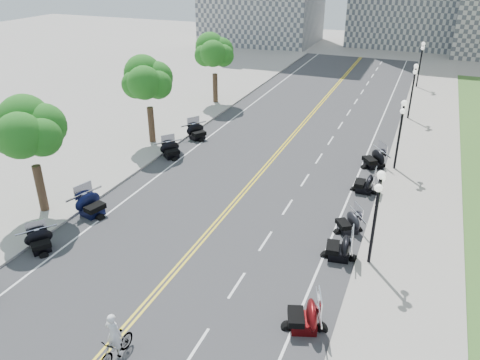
% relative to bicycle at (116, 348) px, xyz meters
% --- Properties ---
extents(ground, '(160.00, 160.00, 0.00)m').
position_rel_bicycle_xyz_m(ground, '(-0.67, 5.73, -0.57)').
color(ground, gray).
extents(road, '(16.00, 90.00, 0.01)m').
position_rel_bicycle_xyz_m(road, '(-0.67, 15.73, -0.56)').
color(road, '#333335').
rests_on(road, ground).
extents(centerline_yellow_a, '(0.12, 90.00, 0.00)m').
position_rel_bicycle_xyz_m(centerline_yellow_a, '(-0.79, 15.73, -0.56)').
color(centerline_yellow_a, yellow).
rests_on(centerline_yellow_a, road).
extents(centerline_yellow_b, '(0.12, 90.00, 0.00)m').
position_rel_bicycle_xyz_m(centerline_yellow_b, '(-0.55, 15.73, -0.56)').
color(centerline_yellow_b, yellow).
rests_on(centerline_yellow_b, road).
extents(edge_line_north, '(0.12, 90.00, 0.00)m').
position_rel_bicycle_xyz_m(edge_line_north, '(5.73, 15.73, -0.56)').
color(edge_line_north, white).
rests_on(edge_line_north, road).
extents(edge_line_south, '(0.12, 90.00, 0.00)m').
position_rel_bicycle_xyz_m(edge_line_south, '(-7.07, 15.73, -0.56)').
color(edge_line_south, white).
rests_on(edge_line_south, road).
extents(lane_dash_5, '(0.12, 2.00, 0.00)m').
position_rel_bicycle_xyz_m(lane_dash_5, '(2.53, 1.73, -0.56)').
color(lane_dash_5, white).
rests_on(lane_dash_5, road).
extents(lane_dash_6, '(0.12, 2.00, 0.00)m').
position_rel_bicycle_xyz_m(lane_dash_6, '(2.53, 5.73, -0.56)').
color(lane_dash_6, white).
rests_on(lane_dash_6, road).
extents(lane_dash_7, '(0.12, 2.00, 0.00)m').
position_rel_bicycle_xyz_m(lane_dash_7, '(2.53, 9.73, -0.56)').
color(lane_dash_7, white).
rests_on(lane_dash_7, road).
extents(lane_dash_8, '(0.12, 2.00, 0.00)m').
position_rel_bicycle_xyz_m(lane_dash_8, '(2.53, 13.73, -0.56)').
color(lane_dash_8, white).
rests_on(lane_dash_8, road).
extents(lane_dash_9, '(0.12, 2.00, 0.00)m').
position_rel_bicycle_xyz_m(lane_dash_9, '(2.53, 17.73, -0.56)').
color(lane_dash_9, white).
rests_on(lane_dash_9, road).
extents(lane_dash_10, '(0.12, 2.00, 0.00)m').
position_rel_bicycle_xyz_m(lane_dash_10, '(2.53, 21.73, -0.56)').
color(lane_dash_10, white).
rests_on(lane_dash_10, road).
extents(lane_dash_11, '(0.12, 2.00, 0.00)m').
position_rel_bicycle_xyz_m(lane_dash_11, '(2.53, 25.73, -0.56)').
color(lane_dash_11, white).
rests_on(lane_dash_11, road).
extents(lane_dash_12, '(0.12, 2.00, 0.00)m').
position_rel_bicycle_xyz_m(lane_dash_12, '(2.53, 29.73, -0.56)').
color(lane_dash_12, white).
rests_on(lane_dash_12, road).
extents(lane_dash_13, '(0.12, 2.00, 0.00)m').
position_rel_bicycle_xyz_m(lane_dash_13, '(2.53, 33.73, -0.56)').
color(lane_dash_13, white).
rests_on(lane_dash_13, road).
extents(lane_dash_14, '(0.12, 2.00, 0.00)m').
position_rel_bicycle_xyz_m(lane_dash_14, '(2.53, 37.73, -0.56)').
color(lane_dash_14, white).
rests_on(lane_dash_14, road).
extents(lane_dash_15, '(0.12, 2.00, 0.00)m').
position_rel_bicycle_xyz_m(lane_dash_15, '(2.53, 41.73, -0.56)').
color(lane_dash_15, white).
rests_on(lane_dash_15, road).
extents(lane_dash_16, '(0.12, 2.00, 0.00)m').
position_rel_bicycle_xyz_m(lane_dash_16, '(2.53, 45.73, -0.56)').
color(lane_dash_16, white).
rests_on(lane_dash_16, road).
extents(lane_dash_17, '(0.12, 2.00, 0.00)m').
position_rel_bicycle_xyz_m(lane_dash_17, '(2.53, 49.73, -0.56)').
color(lane_dash_17, white).
rests_on(lane_dash_17, road).
extents(lane_dash_18, '(0.12, 2.00, 0.00)m').
position_rel_bicycle_xyz_m(lane_dash_18, '(2.53, 53.73, -0.56)').
color(lane_dash_18, white).
rests_on(lane_dash_18, road).
extents(lane_dash_19, '(0.12, 2.00, 0.00)m').
position_rel_bicycle_xyz_m(lane_dash_19, '(2.53, 57.73, -0.56)').
color(lane_dash_19, white).
rests_on(lane_dash_19, road).
extents(sidewalk_north, '(5.00, 90.00, 0.15)m').
position_rel_bicycle_xyz_m(sidewalk_north, '(9.83, 15.73, -0.49)').
color(sidewalk_north, '#9E9991').
rests_on(sidewalk_north, ground).
extents(sidewalk_south, '(5.00, 90.00, 0.15)m').
position_rel_bicycle_xyz_m(sidewalk_south, '(-11.17, 15.73, -0.49)').
color(sidewalk_south, '#9E9991').
rests_on(sidewalk_south, ground).
extents(street_lamp_2, '(0.50, 1.20, 4.90)m').
position_rel_bicycle_xyz_m(street_lamp_2, '(7.93, 9.73, 2.03)').
color(street_lamp_2, black).
rests_on(street_lamp_2, sidewalk_north).
extents(street_lamp_3, '(0.50, 1.20, 4.90)m').
position_rel_bicycle_xyz_m(street_lamp_3, '(7.93, 21.73, 2.03)').
color(street_lamp_3, black).
rests_on(street_lamp_3, sidewalk_north).
extents(street_lamp_4, '(0.50, 1.20, 4.90)m').
position_rel_bicycle_xyz_m(street_lamp_4, '(7.93, 33.73, 2.03)').
color(street_lamp_4, black).
rests_on(street_lamp_4, sidewalk_north).
extents(street_lamp_5, '(0.50, 1.20, 4.90)m').
position_rel_bicycle_xyz_m(street_lamp_5, '(7.93, 45.73, 2.03)').
color(street_lamp_5, black).
rests_on(street_lamp_5, sidewalk_north).
extents(tree_2, '(4.80, 4.80, 9.20)m').
position_rel_bicycle_xyz_m(tree_2, '(-10.67, 7.73, 4.18)').
color(tree_2, '#235619').
rests_on(tree_2, sidewalk_south).
extents(tree_3, '(4.80, 4.80, 9.20)m').
position_rel_bicycle_xyz_m(tree_3, '(-10.67, 19.73, 4.18)').
color(tree_3, '#235619').
rests_on(tree_3, sidewalk_south).
extents(tree_4, '(4.80, 4.80, 9.20)m').
position_rel_bicycle_xyz_m(tree_4, '(-10.67, 31.73, 4.18)').
color(tree_4, '#235619').
rests_on(tree_4, sidewalk_south).
extents(motorcycle_n_5, '(2.60, 2.60, 1.43)m').
position_rel_bicycle_xyz_m(motorcycle_n_5, '(6.11, 4.25, 0.15)').
color(motorcycle_n_5, '#590A0C').
rests_on(motorcycle_n_5, road).
extents(motorcycle_n_6, '(2.28, 2.28, 1.41)m').
position_rel_bicycle_xyz_m(motorcycle_n_6, '(6.44, 9.71, 0.14)').
color(motorcycle_n_6, black).
rests_on(motorcycle_n_6, road).
extents(motorcycle_n_7, '(2.52, 2.52, 1.27)m').
position_rel_bicycle_xyz_m(motorcycle_n_7, '(6.40, 12.36, 0.07)').
color(motorcycle_n_7, black).
rests_on(motorcycle_n_7, road).
extents(motorcycle_n_8, '(1.96, 1.96, 1.36)m').
position_rel_bicycle_xyz_m(motorcycle_n_8, '(6.48, 17.56, 0.11)').
color(motorcycle_n_8, black).
rests_on(motorcycle_n_8, road).
extents(motorcycle_n_9, '(2.90, 2.90, 1.45)m').
position_rel_bicycle_xyz_m(motorcycle_n_9, '(6.48, 21.68, 0.16)').
color(motorcycle_n_9, black).
rests_on(motorcycle_n_9, road).
extents(motorcycle_s_5, '(2.48, 2.48, 1.24)m').
position_rel_bicycle_xyz_m(motorcycle_s_5, '(-7.92, 4.50, 0.05)').
color(motorcycle_s_5, black).
rests_on(motorcycle_s_5, road).
extents(motorcycle_s_6, '(2.61, 2.61, 1.49)m').
position_rel_bicycle_xyz_m(motorcycle_s_6, '(-7.83, 8.51, 0.18)').
color(motorcycle_s_6, black).
rests_on(motorcycle_s_6, road).
extents(motorcycle_s_8, '(2.67, 2.67, 1.33)m').
position_rel_bicycle_xyz_m(motorcycle_s_8, '(-7.82, 17.74, 0.09)').
color(motorcycle_s_8, black).
rests_on(motorcycle_s_8, road).
extents(motorcycle_s_9, '(2.79, 2.79, 1.41)m').
position_rel_bicycle_xyz_m(motorcycle_s_9, '(-7.78, 21.93, 0.13)').
color(motorcycle_s_9, black).
rests_on(motorcycle_s_9, road).
extents(bicycle, '(0.69, 1.93, 1.14)m').
position_rel_bicycle_xyz_m(bicycle, '(0.00, 0.00, 0.00)').
color(bicycle, '#A51414').
rests_on(bicycle, road).
extents(cyclist_rider, '(0.66, 0.44, 1.82)m').
position_rel_bicycle_xyz_m(cyclist_rider, '(0.00, 0.00, 1.48)').
color(cyclist_rider, white).
rests_on(cyclist_rider, bicycle).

